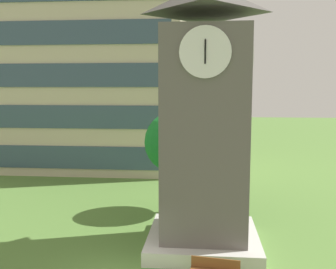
{
  "coord_description": "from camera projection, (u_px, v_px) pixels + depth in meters",
  "views": [
    {
      "loc": [
        3.35,
        -12.99,
        7.09
      ],
      "look_at": [
        1.68,
        4.8,
        4.9
      ],
      "focal_mm": 41.4,
      "sensor_mm": 36.0,
      "label": 1
    }
  ],
  "objects": [
    {
      "name": "office_building",
      "position": [
        95.0,
        40.0,
        34.23
      ],
      "size": [
        15.73,
        10.24,
        22.4
      ],
      "color": "beige",
      "rests_on": "ground"
    },
    {
      "name": "clock_tower",
      "position": [
        204.0,
        133.0,
        16.82
      ],
      "size": [
        4.85,
        4.85,
        11.4
      ],
      "color": "#605B56",
      "rests_on": "ground"
    },
    {
      "name": "tree_by_building",
      "position": [
        175.0,
        142.0,
        21.68
      ],
      "size": [
        3.47,
        3.47,
        5.77
      ],
      "color": "#513823",
      "rests_on": "ground"
    }
  ]
}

